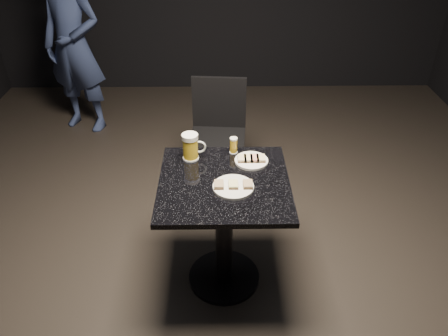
{
  "coord_description": "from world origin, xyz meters",
  "views": [
    {
      "loc": [
        -0.03,
        -1.89,
        2.11
      ],
      "look_at": [
        0.0,
        0.02,
        0.82
      ],
      "focal_mm": 35.0,
      "sensor_mm": 36.0,
      "label": 1
    }
  ],
  "objects": [
    {
      "name": "table",
      "position": [
        0.0,
        0.0,
        0.51
      ],
      "size": [
        0.7,
        0.7,
        0.75
      ],
      "color": "black",
      "rests_on": "floor"
    },
    {
      "name": "canapes_on_plate_small",
      "position": [
        0.16,
        0.19,
        0.77
      ],
      "size": [
        0.16,
        0.07,
        0.02
      ],
      "color": "#4C3521",
      "rests_on": "plate_small"
    },
    {
      "name": "plate_large",
      "position": [
        0.05,
        -0.06,
        0.76
      ],
      "size": [
        0.22,
        0.22,
        0.01
      ],
      "primitive_type": "cylinder",
      "color": "silver",
      "rests_on": "table"
    },
    {
      "name": "beer_mug",
      "position": [
        -0.18,
        0.23,
        0.83
      ],
      "size": [
        0.14,
        0.09,
        0.16
      ],
      "color": "silver",
      "rests_on": "table"
    },
    {
      "name": "plate_small",
      "position": [
        0.16,
        0.19,
        0.76
      ],
      "size": [
        0.19,
        0.19,
        0.01
      ],
      "primitive_type": "cylinder",
      "color": "white",
      "rests_on": "table"
    },
    {
      "name": "canapes_on_plate_large",
      "position": [
        0.05,
        -0.06,
        0.77
      ],
      "size": [
        0.2,
        0.07,
        0.02
      ],
      "color": "#4C3521",
      "rests_on": "plate_large"
    },
    {
      "name": "beer_tumbler",
      "position": [
        0.06,
        0.29,
        0.8
      ],
      "size": [
        0.05,
        0.05,
        0.1
      ],
      "color": "silver",
      "rests_on": "table"
    },
    {
      "name": "patron",
      "position": [
        -1.34,
        2.05,
        0.81
      ],
      "size": [
        0.69,
        0.56,
        1.63
      ],
      "primitive_type": "imported",
      "rotation": [
        0.0,
        0.0,
        -0.33
      ],
      "color": "navy",
      "rests_on": "floor"
    },
    {
      "name": "floor",
      "position": [
        0.0,
        0.0,
        0.0
      ],
      "size": [
        6.0,
        6.0,
        0.0
      ],
      "primitive_type": "plane",
      "color": "black",
      "rests_on": "ground"
    },
    {
      "name": "chair",
      "position": [
        -0.03,
        1.02,
        0.5
      ],
      "size": [
        0.44,
        0.44,
        0.88
      ],
      "color": "black",
      "rests_on": "floor"
    }
  ]
}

